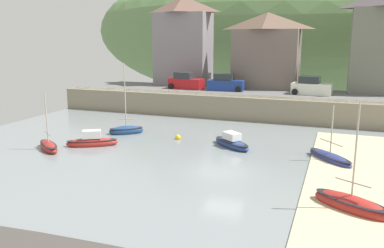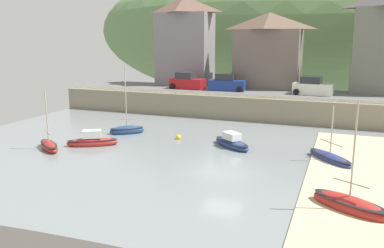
{
  "view_description": "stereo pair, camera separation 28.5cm",
  "coord_description": "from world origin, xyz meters",
  "px_view_note": "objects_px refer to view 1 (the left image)",
  "views": [
    {
      "loc": [
        6.55,
        -23.56,
        8.37
      ],
      "look_at": [
        -3.95,
        4.75,
        1.84
      ],
      "focal_mm": 37.52,
      "sensor_mm": 36.0,
      "label": 1
    },
    {
      "loc": [
        6.82,
        -23.46,
        8.37
      ],
      "look_at": [
        -3.95,
        4.75,
        1.84
      ],
      "focal_mm": 37.52,
      "sensor_mm": 36.0,
      "label": 2
    }
  ],
  "objects_px": {
    "church_with_spire": "(383,15)",
    "sailboat_tall_mast": "(126,130)",
    "waterfront_building_centre": "(267,50)",
    "sailboat_blue_trim": "(92,141)",
    "fishing_boat_green": "(49,146)",
    "waterfront_building_right": "(384,40)",
    "parked_car_near_slipway": "(186,82)",
    "parked_car_end_of_row": "(311,87)",
    "parked_car_by_wall": "(225,84)",
    "dinghy_open_wooden": "(232,143)",
    "rowboat_small_beached": "(351,204)",
    "waterfront_building_left": "(183,40)",
    "mooring_buoy": "(178,137)",
    "motorboat_with_cabin": "(330,158)"
  },
  "relations": [
    {
      "from": "dinghy_open_wooden",
      "to": "sailboat_tall_mast",
      "type": "height_order",
      "value": "sailboat_tall_mast"
    },
    {
      "from": "waterfront_building_right",
      "to": "parked_car_near_slipway",
      "type": "relative_size",
      "value": 2.62
    },
    {
      "from": "rowboat_small_beached",
      "to": "parked_car_end_of_row",
      "type": "relative_size",
      "value": 1.35
    },
    {
      "from": "waterfront_building_left",
      "to": "mooring_buoy",
      "type": "relative_size",
      "value": 23.48
    },
    {
      "from": "church_with_spire",
      "to": "sailboat_tall_mast",
      "type": "xyz_separation_m",
      "value": [
        -21.62,
        -22.29,
        -10.62
      ]
    },
    {
      "from": "fishing_boat_green",
      "to": "waterfront_building_centre",
      "type": "bearing_deg",
      "value": 101.49
    },
    {
      "from": "rowboat_small_beached",
      "to": "mooring_buoy",
      "type": "xyz_separation_m",
      "value": [
        -13.41,
        10.23,
        -0.18
      ]
    },
    {
      "from": "fishing_boat_green",
      "to": "parked_car_by_wall",
      "type": "height_order",
      "value": "fishing_boat_green"
    },
    {
      "from": "waterfront_building_centre",
      "to": "waterfront_building_right",
      "type": "distance_m",
      "value": 12.68
    },
    {
      "from": "church_with_spire",
      "to": "waterfront_building_right",
      "type": "bearing_deg",
      "value": -90.03
    },
    {
      "from": "sailboat_tall_mast",
      "to": "parked_car_by_wall",
      "type": "height_order",
      "value": "sailboat_tall_mast"
    },
    {
      "from": "motorboat_with_cabin",
      "to": "sailboat_blue_trim",
      "type": "bearing_deg",
      "value": -122.72
    },
    {
      "from": "parked_car_near_slipway",
      "to": "waterfront_building_centre",
      "type": "bearing_deg",
      "value": 33.32
    },
    {
      "from": "waterfront_building_centre",
      "to": "sailboat_blue_trim",
      "type": "bearing_deg",
      "value": -112.51
    },
    {
      "from": "motorboat_with_cabin",
      "to": "parked_car_end_of_row",
      "type": "relative_size",
      "value": 0.96
    },
    {
      "from": "waterfront_building_left",
      "to": "rowboat_small_beached",
      "type": "height_order",
      "value": "waterfront_building_left"
    },
    {
      "from": "waterfront_building_centre",
      "to": "sailboat_blue_trim",
      "type": "relative_size",
      "value": 2.21
    },
    {
      "from": "motorboat_with_cabin",
      "to": "mooring_buoy",
      "type": "relative_size",
      "value": 8.62
    },
    {
      "from": "waterfront_building_left",
      "to": "waterfront_building_right",
      "type": "xyz_separation_m",
      "value": [
        23.34,
        0.0,
        0.04
      ]
    },
    {
      "from": "sailboat_tall_mast",
      "to": "waterfront_building_centre",
      "type": "bearing_deg",
      "value": 26.59
    },
    {
      "from": "rowboat_small_beached",
      "to": "parked_car_near_slipway",
      "type": "bearing_deg",
      "value": 156.86
    },
    {
      "from": "dinghy_open_wooden",
      "to": "rowboat_small_beached",
      "type": "xyz_separation_m",
      "value": [
        8.55,
        -9.4,
        -0.0
      ]
    },
    {
      "from": "sailboat_tall_mast",
      "to": "rowboat_small_beached",
      "type": "xyz_separation_m",
      "value": [
        18.47,
        -10.44,
        0.01
      ]
    },
    {
      "from": "waterfront_building_right",
      "to": "motorboat_with_cabin",
      "type": "relative_size",
      "value": 2.75
    },
    {
      "from": "sailboat_blue_trim",
      "to": "parked_car_near_slipway",
      "type": "relative_size",
      "value": 0.94
    },
    {
      "from": "sailboat_blue_trim",
      "to": "dinghy_open_wooden",
      "type": "bearing_deg",
      "value": -11.45
    },
    {
      "from": "waterfront_building_right",
      "to": "parked_car_by_wall",
      "type": "relative_size",
      "value": 2.65
    },
    {
      "from": "fishing_boat_green",
      "to": "sailboat_blue_trim",
      "type": "relative_size",
      "value": 1.17
    },
    {
      "from": "dinghy_open_wooden",
      "to": "motorboat_with_cabin",
      "type": "xyz_separation_m",
      "value": [
        7.31,
        -1.21,
        -0.08
      ]
    },
    {
      "from": "waterfront_building_right",
      "to": "parked_car_end_of_row",
      "type": "distance_m",
      "value": 9.6
    },
    {
      "from": "rowboat_small_beached",
      "to": "parked_car_end_of_row",
      "type": "bearing_deg",
      "value": 128.99
    },
    {
      "from": "waterfront_building_centre",
      "to": "church_with_spire",
      "type": "distance_m",
      "value": 13.85
    },
    {
      "from": "waterfront_building_left",
      "to": "church_with_spire",
      "type": "distance_m",
      "value": 23.86
    },
    {
      "from": "sailboat_blue_trim",
      "to": "parked_car_end_of_row",
      "type": "relative_size",
      "value": 0.95
    },
    {
      "from": "waterfront_building_right",
      "to": "parked_car_near_slipway",
      "type": "xyz_separation_m",
      "value": [
        -21.28,
        -4.5,
        -4.85
      ]
    },
    {
      "from": "waterfront_building_left",
      "to": "sailboat_blue_trim",
      "type": "relative_size",
      "value": 2.76
    },
    {
      "from": "fishing_boat_green",
      "to": "sailboat_tall_mast",
      "type": "bearing_deg",
      "value": 103.31
    },
    {
      "from": "parked_car_end_of_row",
      "to": "mooring_buoy",
      "type": "distance_m",
      "value": 17.24
    },
    {
      "from": "waterfront_building_left",
      "to": "parked_car_near_slipway",
      "type": "xyz_separation_m",
      "value": [
        2.07,
        -4.5,
        -4.82
      ]
    },
    {
      "from": "motorboat_with_cabin",
      "to": "sailboat_tall_mast",
      "type": "distance_m",
      "value": 17.38
    },
    {
      "from": "mooring_buoy",
      "to": "waterfront_building_centre",
      "type": "bearing_deg",
      "value": 78.03
    },
    {
      "from": "waterfront_building_centre",
      "to": "parked_car_by_wall",
      "type": "height_order",
      "value": "waterfront_building_centre"
    },
    {
      "from": "rowboat_small_beached",
      "to": "waterfront_building_centre",
      "type": "bearing_deg",
      "value": 138.32
    },
    {
      "from": "waterfront_building_left",
      "to": "parked_car_near_slipway",
      "type": "bearing_deg",
      "value": -65.34
    },
    {
      "from": "sailboat_tall_mast",
      "to": "mooring_buoy",
      "type": "relative_size",
      "value": 13.65
    },
    {
      "from": "sailboat_blue_trim",
      "to": "church_with_spire",
      "type": "bearing_deg",
      "value": 20.36
    },
    {
      "from": "dinghy_open_wooden",
      "to": "motorboat_with_cabin",
      "type": "height_order",
      "value": "motorboat_with_cabin"
    },
    {
      "from": "sailboat_blue_trim",
      "to": "parked_car_by_wall",
      "type": "xyz_separation_m",
      "value": [
        5.68,
        18.35,
        2.86
      ]
    },
    {
      "from": "motorboat_with_cabin",
      "to": "parked_car_near_slipway",
      "type": "xyz_separation_m",
      "value": [
        -16.9,
        16.03,
        2.96
      ]
    },
    {
      "from": "parked_car_by_wall",
      "to": "rowboat_small_beached",
      "type": "bearing_deg",
      "value": -65.52
    }
  ]
}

